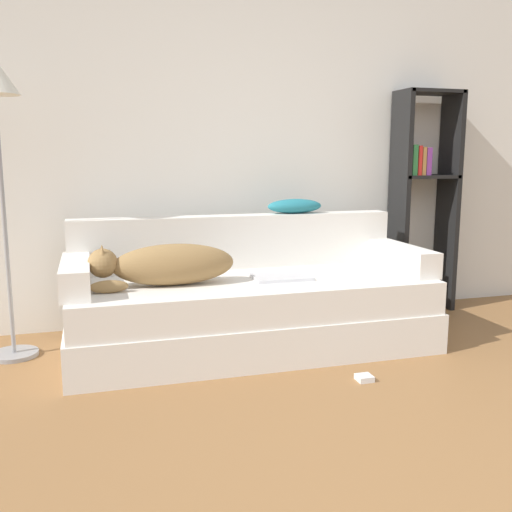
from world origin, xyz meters
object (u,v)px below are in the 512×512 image
Objects in this scene: power_adapter at (364,378)px; bookshelf at (423,188)px; couch at (252,314)px; throw_pillow at (295,206)px; laptop at (281,277)px; dog at (165,265)px.

bookshelf is at bearing 48.57° from power_adapter.
couch is 1.33× the size of bookshelf.
throw_pillow is at bearing 43.13° from couch.
throw_pillow is 4.66× the size of power_adapter.
bookshelf reaches higher than laptop.
dog is 0.68m from laptop.
laptop is 1.47m from bookshelf.
bookshelf reaches higher than power_adapter.
laptop is 0.61m from throw_pillow.
bookshelf is at bearing 15.91° from dog.
throw_pillow is (0.40, 0.38, 0.60)m from couch.
couch is 2.65× the size of dog.
dog is 2.35× the size of laptop.
couch is 6.22× the size of laptop.
bookshelf is (1.28, 0.56, 0.47)m from laptop.
bookshelf is 1.79m from power_adapter.
power_adapter is (0.01, -1.03, -0.79)m from throw_pillow.
dog reaches higher than couch.
power_adapter is (0.25, -0.61, -0.42)m from laptop.
throw_pillow is at bearing -172.68° from bookshelf.
power_adapter is at bearing -89.37° from throw_pillow.
bookshelf reaches higher than throw_pillow.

